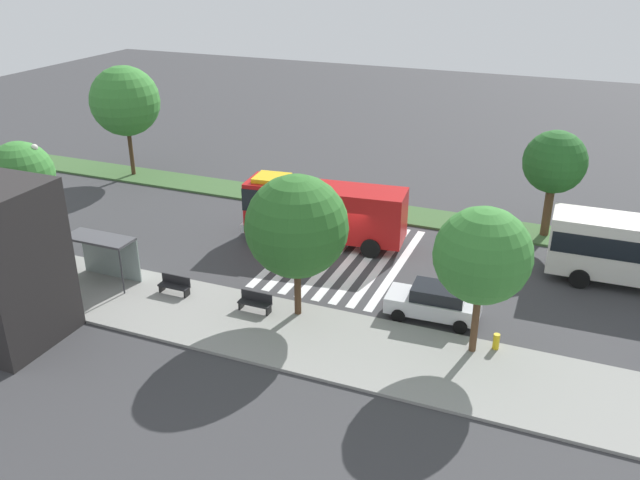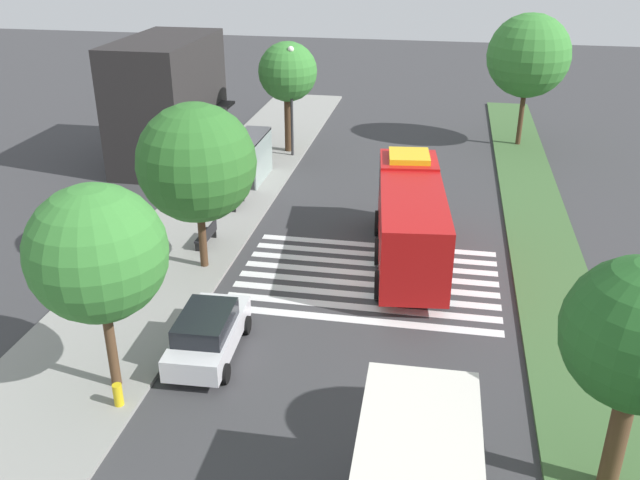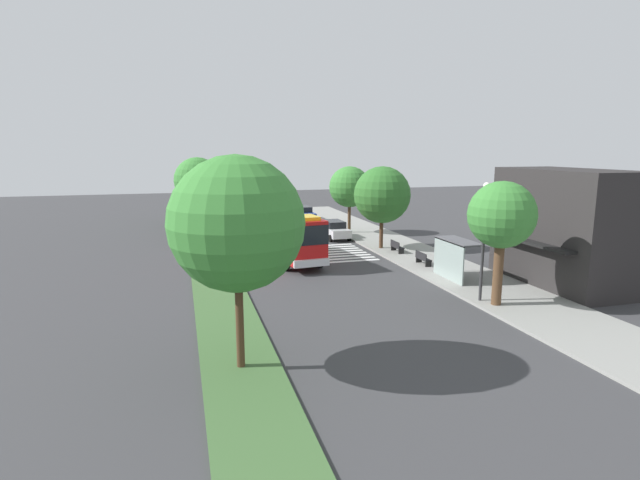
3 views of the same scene
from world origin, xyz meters
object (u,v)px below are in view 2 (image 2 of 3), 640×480
at_px(bus_stop_shelter, 257,148).
at_px(sidewalk_tree_far_west, 97,253).
at_px(parked_car_mid, 208,333).
at_px(bench_west_of_shelter, 207,235).
at_px(fire_truck, 410,215).
at_px(sidewalk_tree_west, 197,163).
at_px(median_tree_center, 529,56).
at_px(sidewalk_tree_center, 288,73).
at_px(fire_hydrant, 118,395).
at_px(street_lamp, 291,93).
at_px(bench_near_shelter, 237,198).

distance_m(bus_stop_shelter, sidewalk_tree_far_west, 18.67).
xyz_separation_m(parked_car_mid, bench_west_of_shelter, (7.84, 2.73, -0.26)).
xyz_separation_m(fire_truck, bench_west_of_shelter, (-0.37, 8.65, -1.43)).
bearing_deg(bench_west_of_shelter, bus_stop_shelter, 0.06).
relative_size(bench_west_of_shelter, sidewalk_tree_west, 0.24).
distance_m(parked_car_mid, median_tree_center, 28.47).
bearing_deg(sidewalk_tree_center, sidewalk_tree_far_west, 180.00).
bearing_deg(bus_stop_shelter, fire_hydrant, -176.95).
bearing_deg(sidewalk_tree_far_west, sidewalk_tree_west, 0.00).
relative_size(parked_car_mid, bench_west_of_shelter, 2.72).
bearing_deg(bench_west_of_shelter, sidewalk_tree_center, -2.18).
bearing_deg(parked_car_mid, street_lamp, 2.53).
height_order(sidewalk_tree_far_west, sidewalk_tree_center, sidewalk_tree_center).
bearing_deg(median_tree_center, sidewalk_tree_west, 144.73).
bearing_deg(bench_near_shelter, sidewalk_tree_west, -175.30).
bearing_deg(parked_car_mid, median_tree_center, -27.02).
height_order(fire_truck, bench_near_shelter, fire_truck).
bearing_deg(street_lamp, bus_stop_shelter, 168.19).
xyz_separation_m(bench_west_of_shelter, fire_hydrant, (-10.92, -1.02, -0.10)).
distance_m(bench_near_shelter, fire_hydrant, 15.40).
height_order(fire_truck, fire_hydrant, fire_truck).
xyz_separation_m(parked_car_mid, sidewalk_tree_far_west, (-2.19, 2.20, 3.73)).
bearing_deg(parked_car_mid, bench_west_of_shelter, 16.74).
xyz_separation_m(street_lamp, sidewalk_tree_center, (0.86, 0.40, 0.96)).
xyz_separation_m(bus_stop_shelter, sidewalk_tree_center, (5.32, -0.53, 2.97)).
height_order(parked_car_mid, sidewalk_tree_west, sidewalk_tree_west).
height_order(bench_near_shelter, sidewalk_tree_far_west, sidewalk_tree_far_west).
height_order(parked_car_mid, bench_west_of_shelter, parked_car_mid).
relative_size(sidewalk_tree_center, median_tree_center, 0.82).
xyz_separation_m(fire_truck, bus_stop_shelter, (8.07, 8.66, -0.14)).
xyz_separation_m(fire_truck, sidewalk_tree_far_west, (-10.40, 8.13, 2.56)).
xyz_separation_m(fire_truck, median_tree_center, (17.32, -5.76, 3.57)).
relative_size(bus_stop_shelter, sidewalk_tree_far_west, 0.54).
bearing_deg(sidewalk_tree_center, fire_hydrant, -178.84).
relative_size(sidewalk_tree_far_west, fire_hydrant, 9.19).
bearing_deg(street_lamp, sidewalk_tree_center, 24.94).
bearing_deg(fire_hydrant, street_lamp, 0.24).
height_order(bench_near_shelter, median_tree_center, median_tree_center).
distance_m(bench_west_of_shelter, median_tree_center, 23.35).
bearing_deg(median_tree_center, parked_car_mid, 155.41).
relative_size(bench_near_shelter, sidewalk_tree_far_west, 0.25).
relative_size(fire_truck, sidewalk_tree_far_west, 1.48).
bearing_deg(sidewalk_tree_far_west, parked_car_mid, -45.21).
relative_size(fire_truck, sidewalk_tree_center, 1.46).
bearing_deg(sidewalk_tree_center, bench_west_of_shelter, 177.82).
xyz_separation_m(sidewalk_tree_far_west, sidewalk_tree_west, (8.09, 0.00, -0.05)).
height_order(sidewalk_tree_west, sidewalk_tree_center, sidewalk_tree_west).
height_order(bench_west_of_shelter, fire_hydrant, bench_west_of_shelter).
xyz_separation_m(bus_stop_shelter, street_lamp, (4.46, -0.93, 2.01)).
height_order(bench_west_of_shelter, sidewalk_tree_far_west, sidewalk_tree_far_west).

